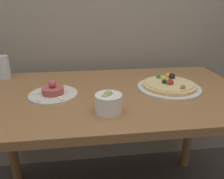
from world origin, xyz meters
The scene contains 5 objects.
dining_table centered at (0.00, 0.37, 0.66)m, with size 1.37×0.75×0.77m.
pizza_plate centered at (0.30, 0.38, 0.79)m, with size 0.31×0.31×0.06m.
tartare_plate centered at (-0.26, 0.36, 0.78)m, with size 0.22×0.22×0.08m.
small_bowl centered at (-0.03, 0.16, 0.81)m, with size 0.11×0.11×0.09m.
drinking_glass centered at (-0.57, 0.66, 0.83)m, with size 0.07×0.07×0.13m.
Camera 1 is at (-0.11, -0.60, 1.17)m, focal length 35.00 mm.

